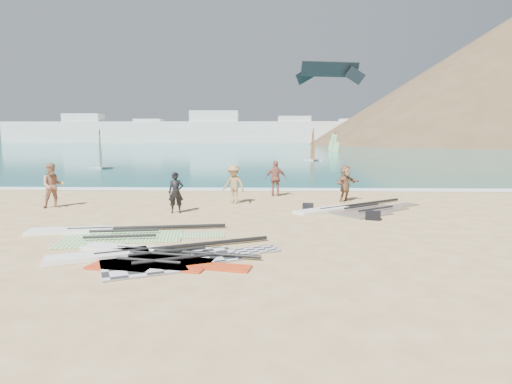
{
  "coord_description": "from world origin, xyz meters",
  "views": [
    {
      "loc": [
        0.47,
        -12.56,
        3.23
      ],
      "look_at": [
        -0.02,
        4.0,
        1.0
      ],
      "focal_mm": 30.0,
      "sensor_mm": 36.0,
      "label": 1
    }
  ],
  "objects_px": {
    "rig_orange": "(352,209)",
    "beachgoer_mid": "(234,184)",
    "gear_bag_far": "(373,216)",
    "rig_red": "(146,256)",
    "gear_bag_near": "(308,207)",
    "rig_grey": "(149,256)",
    "beachgoer_left": "(53,186)",
    "person_wetsuit": "(176,193)",
    "beachgoer_right": "(345,183)",
    "rig_green": "(109,234)",
    "beachgoer_back": "(276,178)"
  },
  "relations": [
    {
      "from": "beachgoer_left",
      "to": "beachgoer_mid",
      "type": "height_order",
      "value": "beachgoer_left"
    },
    {
      "from": "gear_bag_far",
      "to": "beachgoer_mid",
      "type": "bearing_deg",
      "value": 146.67
    },
    {
      "from": "rig_green",
      "to": "person_wetsuit",
      "type": "height_order",
      "value": "person_wetsuit"
    },
    {
      "from": "rig_grey",
      "to": "rig_orange",
      "type": "distance_m",
      "value": 9.95
    },
    {
      "from": "rig_grey",
      "to": "rig_red",
      "type": "bearing_deg",
      "value": 127.23
    },
    {
      "from": "rig_grey",
      "to": "beachgoer_right",
      "type": "height_order",
      "value": "beachgoer_right"
    },
    {
      "from": "beachgoer_back",
      "to": "beachgoer_right",
      "type": "relative_size",
      "value": 1.06
    },
    {
      "from": "gear_bag_far",
      "to": "rig_grey",
      "type": "bearing_deg",
      "value": -143.2
    },
    {
      "from": "rig_red",
      "to": "person_wetsuit",
      "type": "xyz_separation_m",
      "value": [
        -0.6,
        6.5,
        0.8
      ]
    },
    {
      "from": "beachgoer_mid",
      "to": "beachgoer_left",
      "type": "bearing_deg",
      "value": -138.73
    },
    {
      "from": "rig_green",
      "to": "gear_bag_near",
      "type": "relative_size",
      "value": 13.99
    },
    {
      "from": "rig_green",
      "to": "beachgoer_right",
      "type": "xyz_separation_m",
      "value": [
        8.9,
        7.34,
        0.83
      ]
    },
    {
      "from": "person_wetsuit",
      "to": "rig_grey",
      "type": "bearing_deg",
      "value": -92.12
    },
    {
      "from": "rig_grey",
      "to": "rig_green",
      "type": "distance_m",
      "value": 3.26
    },
    {
      "from": "beachgoer_mid",
      "to": "rig_grey",
      "type": "bearing_deg",
      "value": -67.98
    },
    {
      "from": "gear_bag_far",
      "to": "beachgoer_mid",
      "type": "xyz_separation_m",
      "value": [
        -5.63,
        3.7,
        0.76
      ]
    },
    {
      "from": "rig_orange",
      "to": "person_wetsuit",
      "type": "xyz_separation_m",
      "value": [
        -7.42,
        -0.78,
        0.8
      ]
    },
    {
      "from": "rig_grey",
      "to": "person_wetsuit",
      "type": "relative_size",
      "value": 3.62
    },
    {
      "from": "gear_bag_far",
      "to": "beachgoer_back",
      "type": "relative_size",
      "value": 0.29
    },
    {
      "from": "rig_orange",
      "to": "gear_bag_far",
      "type": "distance_m",
      "value": 2.04
    },
    {
      "from": "rig_orange",
      "to": "gear_bag_near",
      "type": "distance_m",
      "value": 1.89
    },
    {
      "from": "person_wetsuit",
      "to": "beachgoer_left",
      "type": "xyz_separation_m",
      "value": [
        -5.72,
        1.13,
        0.14
      ]
    },
    {
      "from": "beachgoer_left",
      "to": "beachgoer_right",
      "type": "relative_size",
      "value": 1.12
    },
    {
      "from": "rig_red",
      "to": "beachgoer_back",
      "type": "xyz_separation_m",
      "value": [
        3.61,
        11.48,
        0.89
      ]
    },
    {
      "from": "gear_bag_near",
      "to": "beachgoer_mid",
      "type": "bearing_deg",
      "value": 153.04
    },
    {
      "from": "gear_bag_near",
      "to": "beachgoer_left",
      "type": "height_order",
      "value": "beachgoer_left"
    },
    {
      "from": "rig_grey",
      "to": "beachgoer_left",
      "type": "bearing_deg",
      "value": 105.52
    },
    {
      "from": "gear_bag_near",
      "to": "person_wetsuit",
      "type": "distance_m",
      "value": 5.63
    },
    {
      "from": "gear_bag_far",
      "to": "beachgoer_mid",
      "type": "height_order",
      "value": "beachgoer_mid"
    },
    {
      "from": "gear_bag_near",
      "to": "gear_bag_far",
      "type": "distance_m",
      "value": 3.04
    },
    {
      "from": "rig_green",
      "to": "rig_red",
      "type": "distance_m",
      "value": 3.17
    },
    {
      "from": "rig_orange",
      "to": "beachgoer_mid",
      "type": "bearing_deg",
      "value": 125.54
    },
    {
      "from": "beachgoer_left",
      "to": "beachgoer_right",
      "type": "distance_m",
      "value": 13.47
    },
    {
      "from": "rig_grey",
      "to": "person_wetsuit",
      "type": "bearing_deg",
      "value": 71.62
    },
    {
      "from": "rig_orange",
      "to": "beachgoer_right",
      "type": "xyz_separation_m",
      "value": [
        0.14,
        2.56,
        0.83
      ]
    },
    {
      "from": "rig_red",
      "to": "gear_bag_near",
      "type": "xyz_separation_m",
      "value": [
        4.93,
        7.29,
        0.1
      ]
    },
    {
      "from": "rig_green",
      "to": "beachgoer_right",
      "type": "distance_m",
      "value": 11.57
    },
    {
      "from": "rig_orange",
      "to": "rig_red",
      "type": "height_order",
      "value": "rig_orange"
    },
    {
      "from": "beachgoer_left",
      "to": "beachgoer_right",
      "type": "height_order",
      "value": "beachgoer_left"
    },
    {
      "from": "rig_red",
      "to": "rig_green",
      "type": "bearing_deg",
      "value": 139.55
    },
    {
      "from": "person_wetsuit",
      "to": "beachgoer_mid",
      "type": "xyz_separation_m",
      "value": [
        2.19,
        2.49,
        0.07
      ]
    },
    {
      "from": "person_wetsuit",
      "to": "beachgoer_back",
      "type": "xyz_separation_m",
      "value": [
        4.21,
        4.98,
        0.09
      ]
    },
    {
      "from": "rig_orange",
      "to": "beachgoer_mid",
      "type": "height_order",
      "value": "beachgoer_mid"
    },
    {
      "from": "person_wetsuit",
      "to": "beachgoer_mid",
      "type": "height_order",
      "value": "beachgoer_mid"
    },
    {
      "from": "rig_orange",
      "to": "beachgoer_mid",
      "type": "distance_m",
      "value": 5.57
    },
    {
      "from": "beachgoer_mid",
      "to": "beachgoer_back",
      "type": "bearing_deg",
      "value": 82.34
    },
    {
      "from": "rig_red",
      "to": "beachgoer_back",
      "type": "bearing_deg",
      "value": 84.33
    },
    {
      "from": "rig_green",
      "to": "beachgoer_left",
      "type": "relative_size",
      "value": 3.32
    },
    {
      "from": "rig_grey",
      "to": "gear_bag_near",
      "type": "distance_m",
      "value": 8.8
    },
    {
      "from": "gear_bag_far",
      "to": "beachgoer_left",
      "type": "distance_m",
      "value": 13.77
    }
  ]
}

